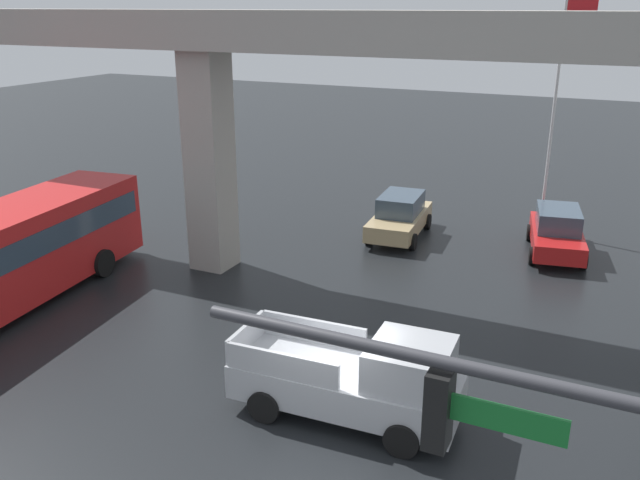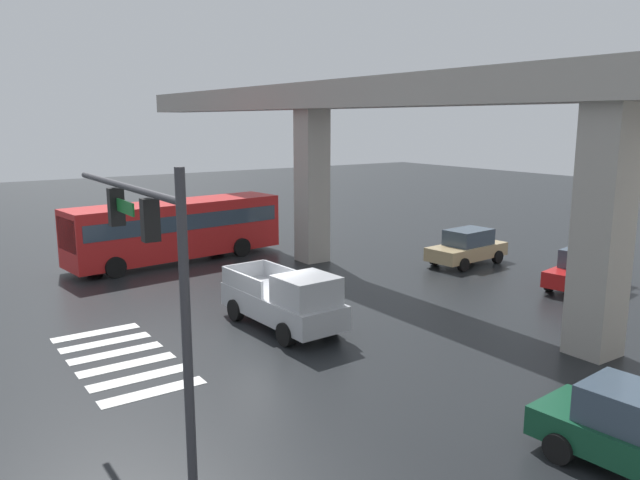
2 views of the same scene
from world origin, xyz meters
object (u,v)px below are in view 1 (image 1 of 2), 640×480
pickup_truck (358,379)px  sedan_red (557,232)px  sedan_tan (400,216)px  flagpole (558,100)px  city_bus (3,254)px

pickup_truck → sedan_red: bearing=78.3°
sedan_red → sedan_tan: (-5.92, -0.63, 0.00)m
sedan_tan → flagpole: (5.17, 2.97, 4.52)m
pickup_truck → city_bus: bearing=175.8°
sedan_tan → flagpole: flagpole is taller
city_bus → flagpole: (13.87, 14.41, 3.65)m
sedan_tan → sedan_red: bearing=6.0°
pickup_truck → city_bus: size_ratio=0.47×
city_bus → flagpole: bearing=46.1°
pickup_truck → sedan_tan: 12.73m
pickup_truck → flagpole: (1.93, 15.28, 4.38)m
city_bus → sedan_tan: size_ratio=2.49×
sedan_red → sedan_tan: bearing=-174.0°
pickup_truck → sedan_tan: size_ratio=1.17×
city_bus → sedan_red: city_bus is taller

